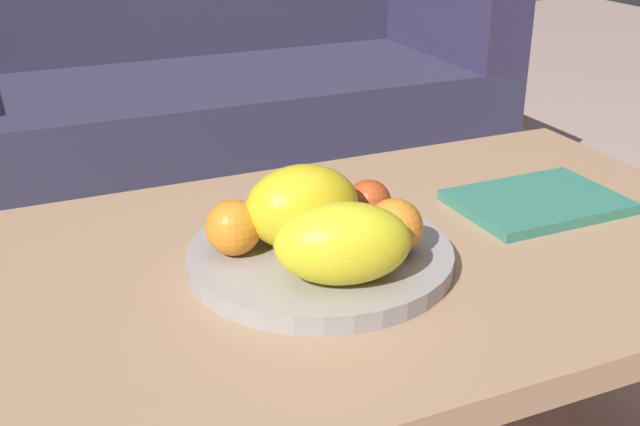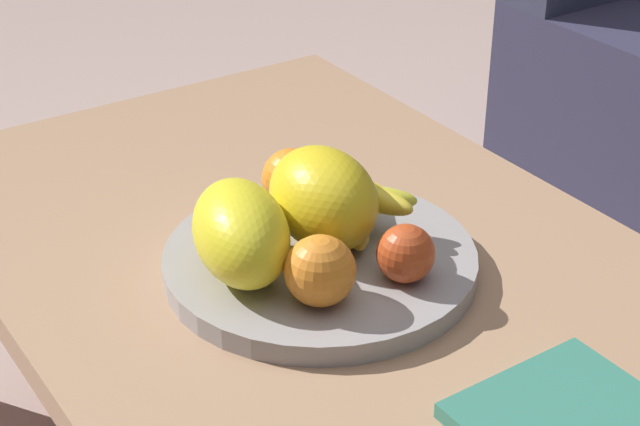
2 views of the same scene
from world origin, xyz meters
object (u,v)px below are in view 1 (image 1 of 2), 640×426
Objects in this scene: orange_front at (394,227)px; couch at (191,103)px; banana_bunch at (284,212)px; magazine at (537,202)px; coffee_table at (347,280)px; fruit_bowl at (320,256)px; apple_front at (369,202)px; melon_large_front at (303,208)px; orange_left at (233,228)px; melon_smaller_beside at (343,243)px.

couch is at bearing 86.32° from orange_front.
banana_bunch is 0.62× the size of magazine.
fruit_bowl is at bearing -161.13° from coffee_table.
banana_bunch is (-0.12, 0.02, -0.00)m from apple_front.
melon_large_front is (-0.02, 0.01, 0.07)m from fruit_bowl.
melon_large_front is 2.08× the size of orange_left.
fruit_bowl reaches higher than coffee_table.
couch reaches higher than banana_bunch.
coffee_table is 19.38× the size of apple_front.
fruit_bowl is 5.56× the size of apple_front.
coffee_table is 16.89× the size of orange_left.
melon_large_front is 0.60× the size of magazine.
fruit_bowl is 0.12m from orange_left.
couch is at bearing 99.57° from magazine.
fruit_bowl is 0.11m from apple_front.
coffee_table is 7.94× the size of banana_bunch.
coffee_table is at bearing 61.38° from melon_smaller_beside.
fruit_bowl is (-0.05, -0.02, 0.05)m from coffee_table.
couch reaches higher than melon_large_front.
melon_large_front reaches higher than coffee_table.
melon_large_front is at bearing -177.30° from coffee_table.
melon_smaller_beside is 0.18m from apple_front.
fruit_bowl is 0.07m from melon_large_front.
coffee_table is 0.34m from magazine.
orange_front is 0.30× the size of magazine.
melon_large_front is 0.06m from banana_bunch.
orange_left is at bearing -179.31° from magazine.
couch is 1.30m from melon_large_front.
fruit_bowl is 1.40× the size of magazine.
apple_front is (-0.07, -1.23, 0.18)m from couch.
melon_large_front is 0.12m from apple_front.
orange_front is (0.03, -0.07, 0.10)m from coffee_table.
coffee_table is 0.19m from orange_left.
fruit_bowl is at bearing 82.82° from melon_smaller_beside.
coffee_table is 7.42× the size of melon_smaller_beside.
orange_front is (-0.09, -1.33, 0.19)m from couch.
fruit_bowl is (-0.17, -1.28, 0.14)m from couch.
couch is at bearing 81.73° from melon_large_front.
melon_large_front reaches higher than apple_front.
coffee_table is at bearing 115.17° from orange_front.
fruit_bowl is at bearing 146.64° from orange_front.
apple_front is 0.25× the size of magazine.
melon_smaller_beside is (-0.18, -1.37, 0.20)m from couch.
melon_smaller_beside is 2.61× the size of apple_front.
fruit_bowl reaches higher than magazine.
magazine is (0.22, -1.24, 0.14)m from couch.
orange_front is at bearing -48.18° from banana_bunch.
couch is at bearing 82.62° from melon_smaller_beside.
banana_bunch is (-0.01, 0.05, -0.02)m from melon_large_front.
fruit_bowl is 4.71× the size of orange_front.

